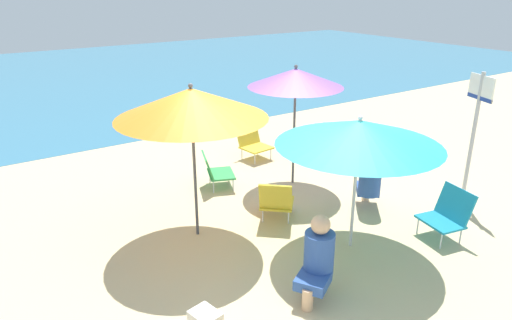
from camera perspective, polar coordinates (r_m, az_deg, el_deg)
The scene contains 13 objects.
ground_plane at distance 6.51m, azimuth 3.28°, elevation -9.32°, with size 40.00×40.00×0.00m, color #D3BC8C.
sea_water at distance 18.13m, azimuth -22.78°, elevation 8.87°, with size 40.00×16.00×0.01m, color teal.
umbrella_orange at distance 5.96m, azimuth -7.79°, elevation 6.77°, with size 1.94×1.94×2.09m.
umbrella_purple at distance 7.68m, azimuth 4.80°, elevation 9.82°, with size 1.55×1.55×2.02m.
umbrella_teal at distance 5.82m, azimuth 12.31°, elevation 3.22°, with size 2.04×2.04×1.77m.
beach_chair_a at distance 6.86m, azimuth 22.08°, elevation -5.93°, with size 0.61×0.64×0.69m.
beach_chair_b at distance 9.21m, azimuth -0.43°, elevation 2.21°, with size 0.58×0.63×0.65m.
beach_chair_c at distance 6.82m, azimuth 2.47°, elevation -4.91°, with size 0.75×0.76×0.65m.
beach_chair_d at distance 7.91m, azimuth -4.96°, elevation -1.20°, with size 0.66×0.69×0.59m.
beach_chair_e at distance 9.22m, azimuth 8.94°, elevation 2.12°, with size 0.68×0.66×0.67m.
person_a at distance 7.29m, azimuth 13.50°, elevation -2.37°, with size 0.53×0.54×0.92m.
person_b at distance 5.25m, azimuth 7.43°, elevation -11.45°, with size 0.56×0.49×0.95m.
warning_sign at distance 7.77m, azimuth 24.96°, elevation 4.52°, with size 0.21×0.49×2.04m.
Camera 1 is at (-3.45, -4.45, 3.27)m, focal length 33.23 mm.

